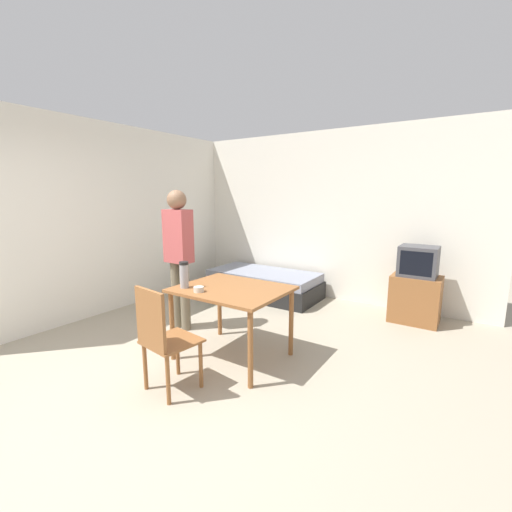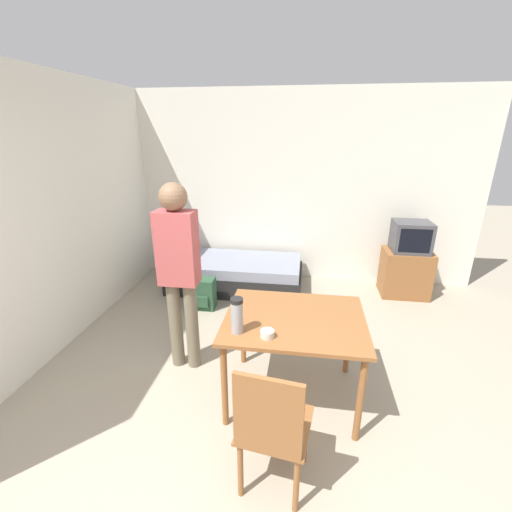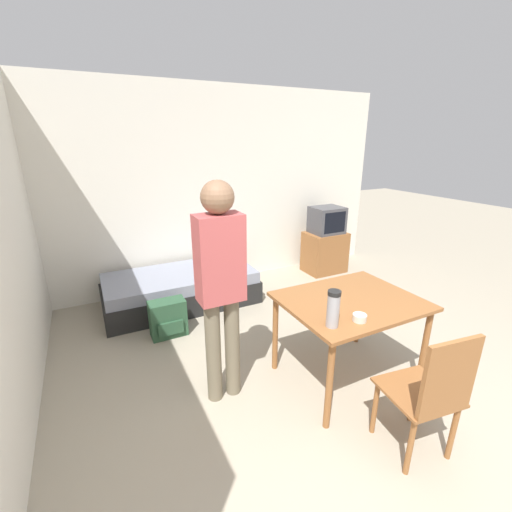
{
  "view_description": "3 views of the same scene",
  "coord_description": "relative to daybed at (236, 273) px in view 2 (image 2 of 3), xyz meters",
  "views": [
    {
      "loc": [
        2.3,
        -1.52,
        1.71
      ],
      "look_at": [
        -0.02,
        1.99,
        0.94
      ],
      "focal_mm": 24.0,
      "sensor_mm": 36.0,
      "label": 1
    },
    {
      "loc": [
        0.27,
        -1.21,
        2.15
      ],
      "look_at": [
        -0.2,
        1.91,
        0.99
      ],
      "focal_mm": 24.0,
      "sensor_mm": 36.0,
      "label": 2
    },
    {
      "loc": [
        -1.62,
        -0.75,
        2.01
      ],
      "look_at": [
        -0.14,
        2.2,
        0.88
      ],
      "focal_mm": 24.0,
      "sensor_mm": 36.0,
      "label": 3
    }
  ],
  "objects": [
    {
      "name": "backpack",
      "position": [
        -0.32,
        -0.68,
        -0.01
      ],
      "size": [
        0.38,
        0.23,
        0.4
      ],
      "color": "#284C33",
      "rests_on": "ground_plane"
    },
    {
      "name": "tv",
      "position": [
        2.34,
        0.11,
        0.27
      ],
      "size": [
        0.61,
        0.45,
        1.04
      ],
      "color": "brown",
      "rests_on": "ground_plane"
    },
    {
      "name": "thermos_flask",
      "position": [
        0.5,
        -2.33,
        0.7
      ],
      "size": [
        0.09,
        0.09,
        0.27
      ],
      "color": "#99999E",
      "rests_on": "dining_table"
    },
    {
      "name": "daybed",
      "position": [
        0.0,
        0.0,
        0.0
      ],
      "size": [
        1.87,
        0.9,
        0.42
      ],
      "color": "black",
      "rests_on": "ground_plane"
    },
    {
      "name": "wall_left",
      "position": [
        -1.52,
        -1.35,
        1.14
      ],
      "size": [
        0.06,
        4.76,
        2.7
      ],
      "color": "silver",
      "rests_on": "ground_plane"
    },
    {
      "name": "mate_bowl",
      "position": [
        0.72,
        -2.36,
        0.58
      ],
      "size": [
        0.1,
        0.1,
        0.05
      ],
      "color": "beige",
      "rests_on": "dining_table"
    },
    {
      "name": "dining_table",
      "position": [
        0.91,
        -2.06,
        0.46
      ],
      "size": [
        1.1,
        0.89,
        0.76
      ],
      "color": "brown",
      "rests_on": "ground_plane"
    },
    {
      "name": "wooden_chair",
      "position": [
        0.82,
        -2.92,
        0.32
      ],
      "size": [
        0.48,
        0.48,
        0.95
      ],
      "color": "brown",
      "rests_on": "ground_plane"
    },
    {
      "name": "wall_back",
      "position": [
        0.69,
        0.56,
        1.14
      ],
      "size": [
        5.35,
        0.06,
        2.7
      ],
      "color": "silver",
      "rests_on": "ground_plane"
    },
    {
      "name": "person_standing",
      "position": [
        -0.13,
        -1.79,
        0.83
      ],
      "size": [
        0.34,
        0.24,
        1.76
      ],
      "color": "#6B604C",
      "rests_on": "ground_plane"
    }
  ]
}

